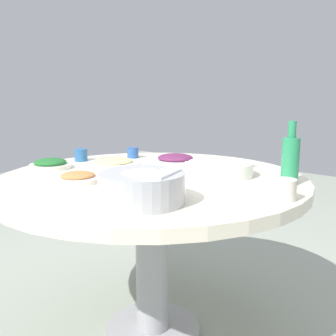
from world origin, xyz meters
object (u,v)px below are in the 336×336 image
object	(u,v)px
dish_noodles	(114,163)
dish_tofu_braise	(78,177)
round_dining_table	(152,202)
green_bottle	(290,159)
dish_eggplant	(175,160)
dish_greens	(50,164)
soup_bowl	(220,169)
tea_cup_side	(284,190)
tea_cup_far	(133,153)
tea_cup_near	(81,155)
rice_bowl	(142,187)

from	to	relation	value
dish_noodles	dish_tofu_braise	world-z (taller)	dish_noodles
round_dining_table	dish_tofu_braise	world-z (taller)	dish_tofu_braise
dish_tofu_braise	green_bottle	bearing A→B (deg)	127.25
dish_tofu_braise	dish_eggplant	distance (m)	0.55
dish_tofu_braise	dish_greens	world-z (taller)	dish_greens
dish_eggplant	dish_greens	bearing A→B (deg)	-37.51
soup_bowl	tea_cup_side	xyz separation A→B (m)	(0.19, 0.37, 0.01)
green_bottle	tea_cup_far	bearing A→B (deg)	-92.28
round_dining_table	tea_cup_near	xyz separation A→B (m)	(-0.03, -0.52, 0.15)
green_bottle	tea_cup_side	distance (m)	0.25
soup_bowl	dish_noodles	size ratio (longest dim) A/B	1.11
round_dining_table	dish_noodles	bearing A→B (deg)	-97.86
rice_bowl	green_bottle	bearing A→B (deg)	155.79
rice_bowl	green_bottle	world-z (taller)	green_bottle
dish_greens	tea_cup_side	xyz separation A→B (m)	(-0.19, 1.05, 0.02)
rice_bowl	dish_eggplant	size ratio (longest dim) A/B	1.13
round_dining_table	rice_bowl	size ratio (longest dim) A/B	4.70
dish_eggplant	dish_tofu_braise	bearing A→B (deg)	-4.92
soup_bowl	tea_cup_near	xyz separation A→B (m)	(0.17, -0.74, 0.00)
soup_bowl	dish_eggplant	bearing A→B (deg)	-105.61
tea_cup_side	round_dining_table	bearing A→B (deg)	-89.01
tea_cup_far	tea_cup_side	bearing A→B (deg)	74.93
dish_noodles	tea_cup_near	world-z (taller)	tea_cup_near
rice_bowl	soup_bowl	distance (m)	0.51
rice_bowl	tea_cup_near	world-z (taller)	rice_bowl
green_bottle	tea_cup_far	xyz separation A→B (m)	(-0.04, -0.89, -0.07)
dish_greens	dish_eggplant	xyz separation A→B (m)	(-0.47, 0.36, -0.00)
round_dining_table	tea_cup_near	distance (m)	0.54
dish_eggplant	tea_cup_side	xyz separation A→B (m)	(0.28, 0.69, 0.02)
dish_greens	green_bottle	xyz separation A→B (m)	(-0.42, 0.97, 0.08)
round_dining_table	tea_cup_far	bearing A→B (deg)	-124.85
dish_eggplant	tea_cup_far	world-z (taller)	tea_cup_far
dish_greens	tea_cup_far	xyz separation A→B (m)	(-0.46, 0.08, 0.01)
dish_noodles	tea_cup_near	bearing A→B (deg)	-87.90
tea_cup_near	dish_noodles	bearing A→B (deg)	92.10
round_dining_table	dish_tofu_braise	size ratio (longest dim) A/B	6.31
dish_greens	tea_cup_far	distance (m)	0.46
dish_noodles	dish_eggplant	bearing A→B (deg)	144.57
dish_tofu_braise	dish_greens	distance (m)	0.32
tea_cup_far	tea_cup_side	distance (m)	1.01
dish_tofu_braise	tea_cup_side	xyz separation A→B (m)	(-0.27, 0.74, 0.02)
dish_tofu_braise	green_bottle	distance (m)	0.83
dish_eggplant	tea_cup_far	bearing A→B (deg)	-86.94
rice_bowl	dish_tofu_braise	world-z (taller)	rice_bowl
round_dining_table	dish_noodles	size ratio (longest dim) A/B	5.20
tea_cup_near	tea_cup_side	xyz separation A→B (m)	(0.02, 1.11, 0.00)
dish_tofu_braise	dish_noodles	bearing A→B (deg)	-156.75
soup_bowl	green_bottle	distance (m)	0.30
dish_greens	tea_cup_near	xyz separation A→B (m)	(-0.21, -0.05, 0.01)
tea_cup_side	dish_greens	bearing A→B (deg)	-79.53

